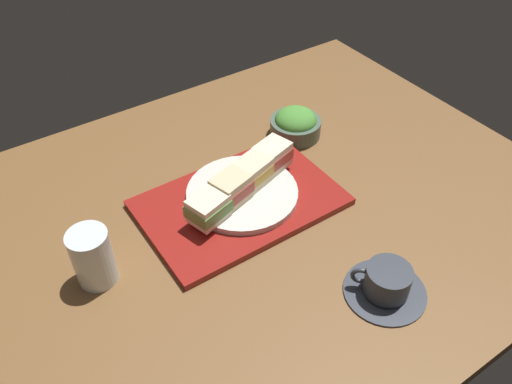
{
  "coord_description": "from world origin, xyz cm",
  "views": [
    {
      "loc": [
        38.99,
        65.27,
        76.8
      ],
      "look_at": [
        -5.12,
        0.15,
        5.0
      ],
      "focal_mm": 36.82,
      "sensor_mm": 36.0,
      "label": 1
    }
  ],
  "objects_px": {
    "salad_bowl": "(295,124)",
    "sandwich_inner_far": "(231,189)",
    "sandwich_nearmost": "(272,156)",
    "coffee_cup": "(386,283)",
    "sandwich_inner_near": "(252,172)",
    "sandwich_farmost": "(208,208)",
    "sandwich_plate": "(242,193)",
    "drinking_glass": "(93,257)"
  },
  "relations": [
    {
      "from": "sandwich_inner_near",
      "to": "sandwich_nearmost",
      "type": "bearing_deg",
      "value": -162.49
    },
    {
      "from": "salad_bowl",
      "to": "coffee_cup",
      "type": "bearing_deg",
      "value": 71.58
    },
    {
      "from": "sandwich_plate",
      "to": "sandwich_inner_near",
      "type": "bearing_deg",
      "value": -162.49
    },
    {
      "from": "sandwich_farmost",
      "to": "sandwich_inner_near",
      "type": "bearing_deg",
      "value": -162.49
    },
    {
      "from": "sandwich_nearmost",
      "to": "coffee_cup",
      "type": "height_order",
      "value": "sandwich_nearmost"
    },
    {
      "from": "salad_bowl",
      "to": "sandwich_farmost",
      "type": "bearing_deg",
      "value": 25.23
    },
    {
      "from": "sandwich_nearmost",
      "to": "salad_bowl",
      "type": "distance_m",
      "value": 0.17
    },
    {
      "from": "sandwich_inner_far",
      "to": "salad_bowl",
      "type": "distance_m",
      "value": 0.3
    },
    {
      "from": "sandwich_nearmost",
      "to": "coffee_cup",
      "type": "distance_m",
      "value": 0.38
    },
    {
      "from": "sandwich_plate",
      "to": "sandwich_nearmost",
      "type": "xyz_separation_m",
      "value": [
        -0.1,
        -0.03,
        0.04
      ]
    },
    {
      "from": "coffee_cup",
      "to": "sandwich_inner_far",
      "type": "bearing_deg",
      "value": -71.23
    },
    {
      "from": "sandwich_nearmost",
      "to": "coffee_cup",
      "type": "relative_size",
      "value": 0.6
    },
    {
      "from": "sandwich_plate",
      "to": "sandwich_farmost",
      "type": "distance_m",
      "value": 0.11
    },
    {
      "from": "sandwich_inner_near",
      "to": "sandwich_farmost",
      "type": "height_order",
      "value": "sandwich_inner_near"
    },
    {
      "from": "sandwich_plate",
      "to": "coffee_cup",
      "type": "bearing_deg",
      "value": 103.17
    },
    {
      "from": "sandwich_nearmost",
      "to": "salad_bowl",
      "type": "bearing_deg",
      "value": -145.27
    },
    {
      "from": "salad_bowl",
      "to": "coffee_cup",
      "type": "xyz_separation_m",
      "value": [
        0.16,
        0.47,
        -0.01
      ]
    },
    {
      "from": "sandwich_plate",
      "to": "sandwich_inner_far",
      "type": "height_order",
      "value": "sandwich_inner_far"
    },
    {
      "from": "sandwich_inner_near",
      "to": "sandwich_farmost",
      "type": "distance_m",
      "value": 0.14
    },
    {
      "from": "sandwich_plate",
      "to": "coffee_cup",
      "type": "relative_size",
      "value": 1.58
    },
    {
      "from": "sandwich_inner_far",
      "to": "coffee_cup",
      "type": "height_order",
      "value": "sandwich_inner_far"
    },
    {
      "from": "sandwich_nearmost",
      "to": "sandwich_farmost",
      "type": "xyz_separation_m",
      "value": [
        0.2,
        0.06,
        -0.0
      ]
    },
    {
      "from": "salad_bowl",
      "to": "drinking_glass",
      "type": "bearing_deg",
      "value": 14.99
    },
    {
      "from": "sandwich_farmost",
      "to": "coffee_cup",
      "type": "bearing_deg",
      "value": 119.8
    },
    {
      "from": "sandwich_inner_near",
      "to": "coffee_cup",
      "type": "height_order",
      "value": "sandwich_inner_near"
    },
    {
      "from": "sandwich_inner_near",
      "to": "drinking_glass",
      "type": "xyz_separation_m",
      "value": [
        0.36,
        0.04,
        -0.0
      ]
    },
    {
      "from": "sandwich_nearmost",
      "to": "sandwich_inner_near",
      "type": "height_order",
      "value": "same"
    },
    {
      "from": "salad_bowl",
      "to": "sandwich_inner_far",
      "type": "bearing_deg",
      "value": 26.99
    },
    {
      "from": "sandwich_plate",
      "to": "salad_bowl",
      "type": "height_order",
      "value": "salad_bowl"
    },
    {
      "from": "sandwich_inner_far",
      "to": "drinking_glass",
      "type": "bearing_deg",
      "value": 2.82
    },
    {
      "from": "sandwich_plate",
      "to": "salad_bowl",
      "type": "xyz_separation_m",
      "value": [
        -0.24,
        -0.13,
        0.01
      ]
    },
    {
      "from": "sandwich_inner_near",
      "to": "sandwich_inner_far",
      "type": "xyz_separation_m",
      "value": [
        0.07,
        0.02,
        0.0
      ]
    },
    {
      "from": "sandwich_inner_near",
      "to": "salad_bowl",
      "type": "relative_size",
      "value": 0.7
    },
    {
      "from": "sandwich_inner_far",
      "to": "sandwich_inner_near",
      "type": "bearing_deg",
      "value": -162.49
    },
    {
      "from": "sandwich_farmost",
      "to": "salad_bowl",
      "type": "xyz_separation_m",
      "value": [
        -0.34,
        -0.16,
        -0.02
      ]
    },
    {
      "from": "drinking_glass",
      "to": "salad_bowl",
      "type": "bearing_deg",
      "value": -165.01
    },
    {
      "from": "sandwich_inner_near",
      "to": "sandwich_inner_far",
      "type": "height_order",
      "value": "sandwich_inner_far"
    },
    {
      "from": "sandwich_plate",
      "to": "salad_bowl",
      "type": "relative_size",
      "value": 1.91
    },
    {
      "from": "sandwich_inner_near",
      "to": "drinking_glass",
      "type": "distance_m",
      "value": 0.37
    },
    {
      "from": "sandwich_plate",
      "to": "coffee_cup",
      "type": "height_order",
      "value": "coffee_cup"
    },
    {
      "from": "sandwich_inner_near",
      "to": "salad_bowl",
      "type": "distance_m",
      "value": 0.24
    },
    {
      "from": "sandwich_farmost",
      "to": "coffee_cup",
      "type": "height_order",
      "value": "sandwich_farmost"
    }
  ]
}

